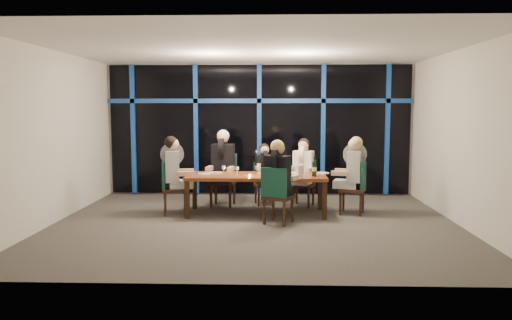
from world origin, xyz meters
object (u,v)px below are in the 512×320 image
(diner_far_right, at_px, (303,162))
(diner_end_right, at_px, (353,164))
(dining_table, at_px, (256,178))
(diner_far_left, at_px, (223,157))
(chair_end_left, at_px, (170,185))
(diner_end_left, at_px, (174,164))
(chair_far_mid, at_px, (264,181))
(diner_near_mid, at_px, (279,169))
(chair_near_mid, at_px, (277,193))
(chair_far_left, at_px, (224,177))
(water_pitcher, at_px, (300,171))
(wine_bottle, at_px, (314,169))
(chair_far_right, at_px, (304,180))
(chair_end_right, at_px, (357,185))
(diner_far_mid, at_px, (265,165))

(diner_far_right, relative_size, diner_end_right, 0.95)
(dining_table, relative_size, diner_far_left, 2.51)
(chair_end_left, relative_size, diner_far_left, 0.97)
(diner_end_left, bearing_deg, dining_table, -99.25)
(chair_far_mid, distance_m, diner_near_mid, 1.86)
(chair_near_mid, relative_size, diner_far_left, 0.96)
(diner_end_right, bearing_deg, chair_far_mid, -102.23)
(chair_far_left, distance_m, water_pitcher, 1.90)
(wine_bottle, distance_m, water_pitcher, 0.29)
(diner_far_right, bearing_deg, water_pitcher, -76.70)
(diner_end_left, bearing_deg, diner_far_left, -56.54)
(diner_far_right, bearing_deg, diner_far_left, -159.63)
(chair_end_left, bearing_deg, dining_table, -98.76)
(chair_far_right, bearing_deg, diner_end_right, -22.77)
(chair_far_right, relative_size, wine_bottle, 2.57)
(chair_far_mid, relative_size, chair_end_right, 0.86)
(chair_far_left, height_order, diner_end_left, diner_end_left)
(dining_table, xyz_separation_m, chair_far_mid, (0.13, 1.01, -0.20))
(chair_far_right, bearing_deg, diner_far_right, -90.00)
(chair_far_left, distance_m, chair_far_mid, 0.85)
(chair_far_right, bearing_deg, chair_near_mid, -88.93)
(diner_far_left, bearing_deg, diner_far_mid, 19.03)
(chair_far_mid, xyz_separation_m, chair_end_left, (-1.75, -1.08, 0.08))
(dining_table, height_order, diner_far_left, diner_far_left)
(chair_far_right, height_order, diner_far_right, diner_far_right)
(chair_end_left, relative_size, water_pitcher, 4.67)
(chair_far_left, relative_size, chair_end_left, 1.05)
(chair_far_right, relative_size, diner_far_mid, 1.12)
(diner_far_mid, distance_m, diner_near_mid, 1.73)
(dining_table, distance_m, chair_far_mid, 1.03)
(chair_end_right, height_order, diner_far_mid, diner_far_mid)
(chair_far_mid, bearing_deg, diner_far_right, -28.41)
(chair_far_right, height_order, diner_far_left, diner_far_left)
(chair_far_mid, distance_m, diner_far_left, 1.02)
(diner_far_mid, bearing_deg, chair_end_left, -163.09)
(diner_far_right, bearing_deg, chair_far_right, 90.00)
(diner_end_left, height_order, wine_bottle, diner_end_left)
(chair_far_left, xyz_separation_m, diner_end_right, (2.51, -0.79, 0.36))
(chair_end_left, height_order, diner_end_left, diner_end_left)
(diner_end_right, bearing_deg, diner_far_right, -111.90)
(chair_near_mid, distance_m, wine_bottle, 1.02)
(diner_near_mid, distance_m, water_pitcher, 0.64)
(diner_end_left, bearing_deg, chair_near_mid, -123.71)
(chair_near_mid, bearing_deg, chair_far_mid, -58.09)
(chair_near_mid, height_order, diner_far_left, diner_far_left)
(wine_bottle, bearing_deg, water_pitcher, -159.87)
(water_pitcher, bearing_deg, diner_end_right, 9.72)
(chair_far_left, xyz_separation_m, water_pitcher, (1.50, -1.13, 0.26))
(chair_far_left, relative_size, wine_bottle, 2.88)
(chair_end_right, distance_m, water_pitcher, 1.18)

